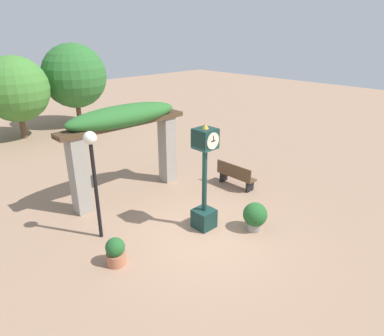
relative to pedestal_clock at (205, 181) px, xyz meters
The scene contains 8 objects.
ground_plane 1.55m from the pedestal_clock, 140.11° to the right, with size 60.00×60.00×0.00m, color #9E7A60.
pedestal_clock is the anchor object (origin of this frame).
pergola 3.42m from the pedestal_clock, 95.96° to the left, with size 4.58×1.08×3.15m.
potted_plant_near_left 1.79m from the pedestal_clock, 49.29° to the right, with size 0.69×0.69×0.83m.
potted_plant_near_right 3.01m from the pedestal_clock, behind, with size 0.48×0.48×0.72m.
park_bench 3.21m from the pedestal_clock, 21.97° to the left, with size 0.42×1.53×0.89m.
lamp_post 3.02m from the pedestal_clock, 145.97° to the left, with size 0.34×0.34×3.04m.
tree_line 13.05m from the pedestal_clock, 88.98° to the left, with size 9.75×3.92×4.69m.
Camera 1 is at (-5.90, -5.69, 5.38)m, focal length 32.00 mm.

